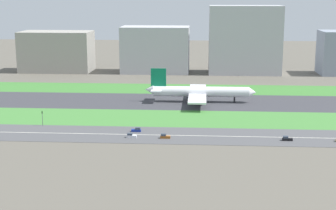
{
  "coord_description": "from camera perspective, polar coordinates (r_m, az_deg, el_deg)",
  "views": [
    {
      "loc": [
        28.86,
        -294.22,
        62.82
      ],
      "look_at": [
        11.28,
        -36.5,
        6.0
      ],
      "focal_mm": 54.55,
      "sensor_mm": 36.0,
      "label": 1
    }
  ],
  "objects": [
    {
      "name": "traffic_light",
      "position": [
        253.34,
        -13.86,
        -1.32
      ],
      "size": [
        0.36,
        0.5,
        7.2
      ],
      "color": "#4C4C51",
      "rests_on": "highway"
    },
    {
      "name": "airliner",
      "position": [
        299.62,
        3.39,
        1.5
      ],
      "size": [
        65.0,
        56.0,
        19.7
      ],
      "color": "white",
      "rests_on": "runway"
    },
    {
      "name": "car_4",
      "position": [
        227.05,
        -4.14,
        -3.45
      ],
      "size": [
        4.4,
        1.8,
        2.0
      ],
      "rotation": [
        0.0,
        0.0,
        3.14
      ],
      "color": "silver",
      "rests_on": "highway"
    },
    {
      "name": "car_1",
      "position": [
        236.45,
        -3.53,
        -2.79
      ],
      "size": [
        4.4,
        1.8,
        2.0
      ],
      "color": "navy",
      "rests_on": "highway"
    },
    {
      "name": "hangar_building",
      "position": [
        412.39,
        -1.42,
        6.22
      ],
      "size": [
        53.95,
        29.68,
        36.76
      ],
      "primitive_type": "cube",
      "color": "#B2B2B7",
      "rests_on": "ground_plane"
    },
    {
      "name": "ground_plane",
      "position": [
        302.23,
        -1.66,
        0.4
      ],
      "size": [
        800.0,
        800.0,
        0.0
      ],
      "primitive_type": "plane",
      "color": "#5B564C"
    },
    {
      "name": "terminal_building",
      "position": [
        427.72,
        -12.32,
        5.87
      ],
      "size": [
        57.07,
        30.36,
        32.51
      ],
      "primitive_type": "cube",
      "color": "#9E998E",
      "rests_on": "ground_plane"
    },
    {
      "name": "highway_centerline",
      "position": [
        231.74,
        -3.41,
        -3.32
      ],
      "size": [
        266.0,
        0.5,
        0.01
      ],
      "primitive_type": "cube",
      "color": "silver",
      "rests_on": "highway"
    },
    {
      "name": "office_tower",
      "position": [
        411.15,
        8.56,
        7.22
      ],
      "size": [
        56.23,
        30.49,
        53.32
      ],
      "primitive_type": "cube",
      "color": "#B2B2B7",
      "rests_on": "ground_plane"
    },
    {
      "name": "grass_median_south",
      "position": [
        262.48,
        -2.53,
        -1.44
      ],
      "size": [
        280.0,
        36.0,
        0.1
      ],
      "primitive_type": "cube",
      "color": "#427F38",
      "rests_on": "ground_plane"
    },
    {
      "name": "highway",
      "position": [
        231.76,
        -3.41,
        -3.33
      ],
      "size": [
        280.0,
        28.0,
        0.1
      ],
      "primitive_type": "cube",
      "color": "#4C4C4F",
      "rests_on": "ground_plane"
    },
    {
      "name": "grass_median_north",
      "position": [
        342.27,
        -1.0,
        1.84
      ],
      "size": [
        280.0,
        36.0,
        0.1
      ],
      "primitive_type": "cube",
      "color": "#3D7A33",
      "rests_on": "ground_plane"
    },
    {
      "name": "car_2",
      "position": [
        227.94,
        13.14,
        -3.69
      ],
      "size": [
        4.4,
        1.8,
        2.0
      ],
      "rotation": [
        0.0,
        0.0,
        3.14
      ],
      "color": "black",
      "rests_on": "highway"
    },
    {
      "name": "fuel_tank_west",
      "position": [
        457.54,
        0.25,
        5.42
      ],
      "size": [
        22.4,
        22.4,
        14.27
      ],
      "primitive_type": "cylinder",
      "color": "silver",
      "rests_on": "ground_plane"
    },
    {
      "name": "car_5",
      "position": [
        225.49,
        -0.36,
        -3.53
      ],
      "size": [
        4.4,
        1.8,
        2.0
      ],
      "rotation": [
        0.0,
        0.0,
        3.14
      ],
      "color": "brown",
      "rests_on": "highway"
    },
    {
      "name": "runway",
      "position": [
        302.22,
        -1.66,
        0.41
      ],
      "size": [
        280.0,
        46.0,
        0.1
      ],
      "primitive_type": "cube",
      "color": "#38383D",
      "rests_on": "ground_plane"
    }
  ]
}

